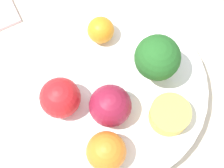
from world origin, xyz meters
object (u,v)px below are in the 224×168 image
(broccoli, at_px, (157,58))
(small_cup, at_px, (170,115))
(apple_red, at_px, (110,106))
(apple_green, at_px, (60,98))
(bowl, at_px, (112,90))
(orange_back, at_px, (101,30))
(orange_front, at_px, (106,151))

(broccoli, distance_m, small_cup, 0.07)
(apple_red, distance_m, apple_green, 0.06)
(apple_red, relative_size, apple_green, 1.03)
(bowl, relative_size, small_cup, 5.00)
(broccoli, bearing_deg, small_cup, 141.85)
(broccoli, height_order, apple_green, broccoli)
(broccoli, relative_size, small_cup, 1.49)
(apple_green, xyz_separation_m, orange_back, (0.02, -0.10, -0.01))
(bowl, bearing_deg, apple_red, 123.78)
(small_cup, bearing_deg, apple_green, 29.70)
(broccoli, relative_size, apple_green, 1.47)
(broccoli, distance_m, apple_red, 0.08)
(bowl, distance_m, broccoli, 0.08)
(apple_green, height_order, orange_back, apple_green)
(orange_front, bearing_deg, apple_red, -57.61)
(bowl, height_order, apple_red, apple_red)
(apple_green, bearing_deg, apple_red, -152.31)
(broccoli, distance_m, apple_green, 0.12)
(small_cup, bearing_deg, orange_front, 68.48)
(orange_back, distance_m, small_cup, 0.14)
(orange_back, bearing_deg, broccoli, -179.50)
(bowl, relative_size, orange_front, 5.28)
(broccoli, xyz_separation_m, small_cup, (-0.05, 0.04, -0.03))
(orange_front, height_order, orange_back, orange_front)
(small_cup, bearing_deg, bowl, 7.26)
(apple_red, height_order, orange_front, apple_red)
(apple_green, bearing_deg, orange_back, -79.29)
(broccoli, height_order, apple_red, broccoli)
(orange_front, relative_size, small_cup, 0.95)
(apple_green, xyz_separation_m, orange_front, (-0.08, 0.02, -0.00))
(small_cup, bearing_deg, apple_red, 31.40)
(apple_red, relative_size, orange_back, 1.46)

